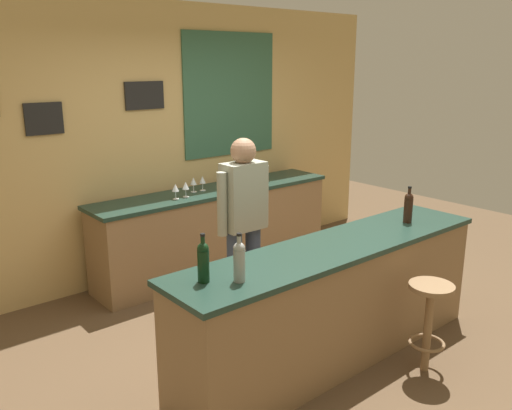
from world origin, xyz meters
TOP-DOWN VIEW (x-y plane):
  - ground_plane at (0.00, 0.00)m, footprint 10.00×10.00m
  - back_wall at (0.02, 2.03)m, footprint 6.00×0.09m
  - bar_counter at (0.00, -0.40)m, footprint 2.76×0.60m
  - side_counter at (0.40, 1.65)m, footprint 2.79×0.56m
  - bartender at (-0.16, 0.47)m, footprint 0.52×0.21m
  - bar_stool at (0.39, -0.96)m, footprint 0.32×0.32m
  - wine_bottle_a at (-1.13, -0.34)m, footprint 0.07×0.07m
  - wine_bottle_b at (-0.96, -0.48)m, footprint 0.07×0.07m
  - wine_bottle_c at (0.86, -0.41)m, footprint 0.07×0.07m
  - wine_glass_a at (-0.15, 1.55)m, footprint 0.07×0.07m
  - wine_glass_b at (-0.03, 1.56)m, footprint 0.07×0.07m
  - wine_glass_c at (0.15, 1.69)m, footprint 0.07×0.07m
  - wine_glass_d at (0.26, 1.68)m, footprint 0.07×0.07m
  - wine_glass_e at (0.69, 1.67)m, footprint 0.07×0.07m
  - coffee_mug at (0.97, 1.71)m, footprint 0.12×0.08m

SIDE VIEW (x-z plane):
  - ground_plane at x=0.00m, z-range 0.00..0.00m
  - side_counter at x=0.40m, z-range 0.00..0.90m
  - bar_stool at x=0.39m, z-range 0.12..0.80m
  - bar_counter at x=0.00m, z-range 0.00..0.92m
  - bartender at x=-0.16m, z-range 0.13..1.75m
  - coffee_mug at x=0.97m, z-range 0.90..1.00m
  - wine_glass_a at x=-0.15m, z-range 0.93..1.09m
  - wine_glass_b at x=-0.03m, z-range 0.93..1.09m
  - wine_glass_c at x=0.15m, z-range 0.93..1.09m
  - wine_glass_d at x=0.26m, z-range 0.93..1.09m
  - wine_glass_e at x=0.69m, z-range 0.93..1.09m
  - wine_bottle_a at x=-1.13m, z-range 0.90..1.21m
  - wine_bottle_b at x=-0.96m, z-range 0.90..1.21m
  - wine_bottle_c at x=0.86m, z-range 0.90..1.21m
  - back_wall at x=0.02m, z-range 0.02..2.82m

